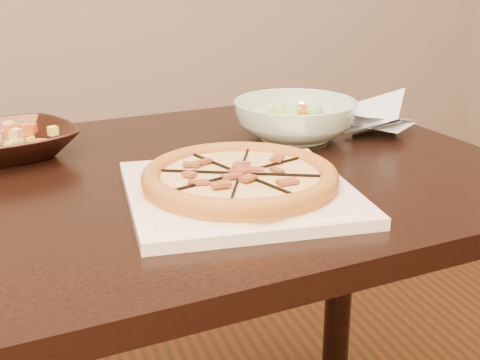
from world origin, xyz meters
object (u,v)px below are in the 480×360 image
(salad_bowl, at_px, (295,120))
(dining_table, at_px, (143,240))
(plate, at_px, (240,192))
(pizza, at_px, (240,178))
(bronze_bowl, at_px, (14,143))

(salad_bowl, bearing_deg, dining_table, -157.33)
(plate, relative_size, pizza, 1.22)
(pizza, bearing_deg, dining_table, 132.45)
(dining_table, distance_m, bronze_bowl, 0.31)
(bronze_bowl, bearing_deg, plate, -46.63)
(plate, height_order, pizza, pizza)
(plate, xyz_separation_m, bronze_bowl, (-0.32, 0.34, 0.02))
(pizza, bearing_deg, plate, 15.65)
(plate, xyz_separation_m, pizza, (-0.00, -0.00, 0.02))
(dining_table, xyz_separation_m, salad_bowl, (0.34, 0.14, 0.15))
(salad_bowl, bearing_deg, pizza, -127.15)
(dining_table, relative_size, pizza, 4.60)
(dining_table, bearing_deg, plate, -47.54)
(dining_table, xyz_separation_m, plate, (0.13, -0.14, 0.12))
(plate, bearing_deg, dining_table, 132.46)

